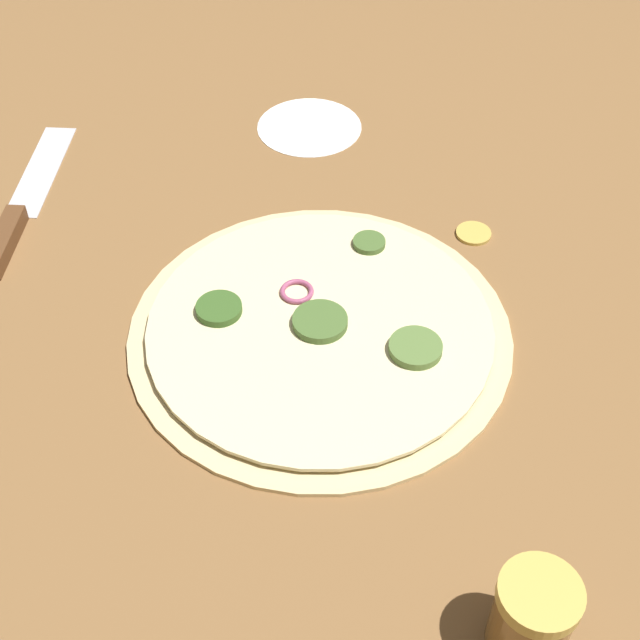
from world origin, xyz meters
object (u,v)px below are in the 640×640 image
Objects in this scene: pizza at (320,329)px; loose_cap at (474,232)px; knife at (16,218)px; spice_jar at (532,617)px.

loose_cap is (-0.05, 0.21, -0.00)m from pizza.
knife is 0.65m from spice_jar.
knife reaches higher than loose_cap.
spice_jar reaches higher than pizza.
pizza is at bearing -113.28° from knife.
knife is at bearing -120.35° from loose_cap.
spice_jar is at bearing -131.16° from knife.
pizza is at bearing 177.63° from spice_jar.
spice_jar is 2.03× the size of loose_cap.
knife is 0.48m from loose_cap.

